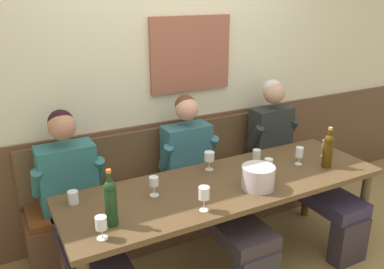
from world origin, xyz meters
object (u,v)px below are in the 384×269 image
Objects in this scene: wine_glass_mid_right at (268,164)px; wine_glass_by_bottle at (326,145)px; dining_table at (226,192)px; ice_bucket at (258,177)px; wine_glass_right_end at (210,157)px; water_tumbler_center at (73,197)px; person_left_seat at (293,159)px; water_tumbler_right at (257,155)px; wine_glass_left_end at (101,224)px; wall_bench at (185,200)px; wine_bottle_amber_mid at (328,150)px; person_center_left_seat at (206,183)px; person_right_seat at (80,212)px; wine_glass_center_rear at (154,182)px; wine_bottle_green_tall at (111,201)px; wine_glass_near_bucket at (299,153)px; wine_glass_mid_left at (204,194)px.

wine_glass_by_bottle is at bearing 7.52° from wine_glass_mid_right.
dining_table is 0.28m from ice_bucket.
wine_glass_right_end reaches higher than water_tumbler_center.
water_tumbler_right is at bearing -167.94° from person_left_seat.
water_tumbler_center is (-1.04, 0.22, 0.12)m from dining_table.
wine_glass_mid_right is at bearing -44.56° from wine_glass_right_end.
ice_bucket is at bearing 4.36° from wine_glass_left_end.
wall_bench is 18.40× the size of wine_glass_right_end.
wine_bottle_amber_mid is at bearing -8.12° from wine_glass_mid_right.
water_tumbler_center is (-1.19, 0.39, -0.04)m from ice_bucket.
person_left_seat reaches higher than person_center_left_seat.
wine_glass_right_end is 1.71× the size of water_tumbler_center.
person_right_seat reaches higher than person_center_left_seat.
person_left_seat is at bearing 19.22° from dining_table.
wine_glass_center_rear is 0.97× the size of wine_glass_by_bottle.
wine_bottle_green_tall is 0.42m from wine_glass_center_rear.
wine_bottle_amber_mid reaches higher than wine_glass_left_end.
wine_glass_right_end is at bearing 23.74° from wine_bottle_green_tall.
wine_bottle_green_tall is at bearing 178.64° from ice_bucket.
ice_bucket is 0.86m from wine_glass_by_bottle.
person_right_seat is 5.41× the size of ice_bucket.
person_left_seat reaches higher than wine_glass_right_end.
ice_bucket is at bearing -49.13° from dining_table.
wall_bench is 11.54× the size of ice_bucket.
wine_glass_by_bottle is 1.02× the size of wine_glass_left_end.
ice_bucket is 1.65× the size of wine_glass_by_bottle.
person_right_seat is 0.56m from wine_bottle_green_tall.
wine_glass_near_bucket is (-0.30, -0.02, 0.00)m from wine_glass_by_bottle.
wine_glass_near_bucket is (0.68, -0.67, 0.57)m from wall_bench.
wall_bench is at bearing 90.00° from dining_table.
person_left_seat is 0.95m from wine_glass_right_end.
wine_glass_right_end reaches higher than water_tumbler_right.
wine_glass_right_end reaches higher than wine_glass_center_rear.
wine_bottle_green_tall is (-0.90, -0.14, 0.24)m from dining_table.
wine_glass_mid_right is at bearing 16.77° from wine_glass_mid_left.
wine_glass_mid_right reaches higher than wine_glass_left_end.
water_tumbler_center is at bearing -178.25° from wine_glass_right_end.
wine_bottle_amber_mid reaches higher than wine_glass_right_end.
wine_glass_by_bottle is (1.98, -0.30, 0.24)m from person_right_seat.
wine_glass_near_bucket reaches higher than wine_glass_left_end.
water_tumbler_right is (0.28, 0.38, -0.03)m from ice_bucket.
ice_bucket is at bearing -125.69° from water_tumbler_right.
wine_glass_by_bottle is at bearing -16.42° from person_center_left_seat.
dining_table is at bearing -92.23° from person_center_left_seat.
wine_bottle_amber_mid is 3.41× the size of water_tumbler_right.
wine_bottle_amber_mid is 2.38× the size of wine_glass_center_rear.
wine_glass_mid_left reaches higher than wine_glass_by_bottle.
person_center_left_seat is 0.55m from wine_glass_mid_right.
wine_glass_near_bucket is (0.67, -0.31, 0.25)m from person_center_left_seat.
wine_glass_center_rear reaches higher than dining_table.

